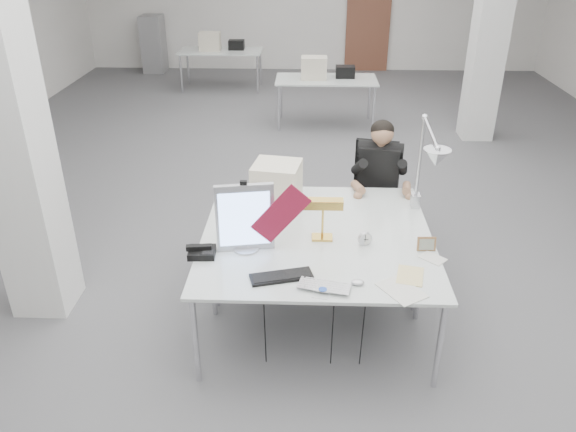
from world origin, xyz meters
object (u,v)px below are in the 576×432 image
laptop (323,291)px  beige_monitor (277,184)px  architect_lamp (426,166)px  bankers_lamp (323,220)px  office_chair (376,201)px  desk_main (317,266)px  seated_person (380,166)px  monitor (245,218)px  desk_phone (202,252)px

laptop → beige_monitor: beige_monitor is taller
architect_lamp → bankers_lamp: bearing=-163.4°
laptop → beige_monitor: (-0.38, 1.34, 0.17)m
office_chair → desk_main: bearing=-98.4°
seated_person → bankers_lamp: 1.28m
monitor → beige_monitor: 0.82m
desk_main → architect_lamp: 1.22m
seated_person → architect_lamp: architect_lamp is taller
bankers_lamp → architect_lamp: 0.93m
desk_phone → architect_lamp: architect_lamp is taller
desk_main → desk_phone: size_ratio=9.20×
office_chair → laptop: 2.03m
seated_person → architect_lamp: 0.92m
desk_main → desk_phone: bearing=173.3°
office_chair → architect_lamp: size_ratio=1.06×
office_chair → monitor: 1.86m
monitor → laptop: 0.83m
seated_person → laptop: (-0.57, -1.88, -0.13)m
beige_monitor → monitor: bearing=-94.0°
desk_main → beige_monitor: size_ratio=4.61×
bankers_lamp → beige_monitor: (-0.38, 0.61, 0.02)m
laptop → office_chair: bearing=86.4°
laptop → bankers_lamp: size_ratio=1.08×
bankers_lamp → beige_monitor: 0.72m
seated_person → office_chair: bearing=102.4°
desk_main → laptop: laptop is taller
desk_main → bankers_lamp: size_ratio=5.53×
seated_person → bankers_lamp: seated_person is taller
desk_main → desk_phone: 0.86m
monitor → desk_phone: monitor is taller
laptop → desk_phone: bearing=166.0°
office_chair → architect_lamp: architect_lamp is taller
office_chair → desk_phone: (-1.45, -1.48, 0.27)m
bankers_lamp → desk_phone: (-0.89, -0.28, -0.14)m
laptop → architect_lamp: (0.82, 1.06, 0.47)m
desk_main → seated_person: size_ratio=2.03×
desk_main → architect_lamp: bearing=40.1°
bankers_lamp → architect_lamp: architect_lamp is taller
desk_main → monitor: (-0.54, 0.20, 0.28)m
laptop → beige_monitor: 1.40m
seated_person → bankers_lamp: (-0.56, -1.15, 0.02)m
bankers_lamp → office_chair: bearing=64.7°
monitor → architect_lamp: (1.39, 0.51, 0.21)m
bankers_lamp → beige_monitor: beige_monitor is taller
office_chair → architect_lamp: (0.25, -0.87, 0.72)m
bankers_lamp → monitor: bearing=-162.7°
office_chair → beige_monitor: bearing=-135.7°
seated_person → bankers_lamp: bearing=-103.6°
office_chair → seated_person: seated_person is taller
desk_main → seated_person: (0.60, 1.53, 0.16)m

